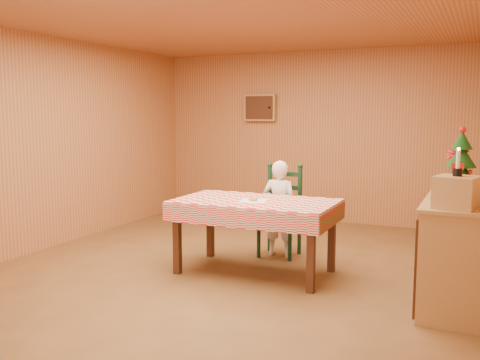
# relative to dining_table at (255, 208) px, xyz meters

# --- Properties ---
(ground) EXTENTS (6.00, 6.00, 0.00)m
(ground) POSITION_rel_dining_table_xyz_m (-0.24, -0.04, -0.69)
(ground) COLOR brown
(ground) RESTS_ON ground
(cabin_walls) EXTENTS (5.10, 6.05, 2.65)m
(cabin_walls) POSITION_rel_dining_table_xyz_m (-0.25, 0.49, 1.14)
(cabin_walls) COLOR #B67541
(cabin_walls) RESTS_ON ground
(dining_table) EXTENTS (1.66, 0.96, 0.77)m
(dining_table) POSITION_rel_dining_table_xyz_m (0.00, 0.00, 0.00)
(dining_table) COLOR #462412
(dining_table) RESTS_ON ground
(ladder_chair) EXTENTS (0.44, 0.40, 1.08)m
(ladder_chair) POSITION_rel_dining_table_xyz_m (0.00, 0.79, -0.18)
(ladder_chair) COLOR black
(ladder_chair) RESTS_ON ground
(seated_child) EXTENTS (0.41, 0.27, 1.12)m
(seated_child) POSITION_rel_dining_table_xyz_m (-0.00, 0.73, -0.13)
(seated_child) COLOR white
(seated_child) RESTS_ON ground
(napkin) EXTENTS (0.31, 0.31, 0.00)m
(napkin) POSITION_rel_dining_table_xyz_m (-0.00, -0.05, 0.08)
(napkin) COLOR white
(napkin) RESTS_ON dining_table
(donut) EXTENTS (0.10, 0.10, 0.03)m
(donut) POSITION_rel_dining_table_xyz_m (-0.00, -0.05, 0.10)
(donut) COLOR #C39046
(donut) RESTS_ON napkin
(shelf_unit) EXTENTS (0.54, 1.24, 0.93)m
(shelf_unit) POSITION_rel_dining_table_xyz_m (1.94, -0.19, -0.22)
(shelf_unit) COLOR tan
(shelf_unit) RESTS_ON ground
(crate) EXTENTS (0.36, 0.36, 0.25)m
(crate) POSITION_rel_dining_table_xyz_m (1.95, -0.59, 0.37)
(crate) COLOR tan
(crate) RESTS_ON shelf_unit
(christmas_tree) EXTENTS (0.34, 0.34, 0.62)m
(christmas_tree) POSITION_rel_dining_table_xyz_m (1.95, 0.06, 0.52)
(christmas_tree) COLOR #462412
(christmas_tree) RESTS_ON shelf_unit
(flower_arrangement) EXTENTS (0.28, 0.28, 0.41)m
(flower_arrangement) POSITION_rel_dining_table_xyz_m (1.90, 0.36, 0.45)
(flower_arrangement) COLOR #AF1410
(flower_arrangement) RESTS_ON shelf_unit
(candle_set) EXTENTS (0.07, 0.07, 0.22)m
(candle_set) POSITION_rel_dining_table_xyz_m (1.95, -0.59, 0.56)
(candle_set) COLOR black
(candle_set) RESTS_ON crate
(storage_bin) EXTENTS (0.48, 0.48, 0.36)m
(storage_bin) POSITION_rel_dining_table_xyz_m (1.93, -0.08, -0.51)
(storage_bin) COLOR black
(storage_bin) RESTS_ON ground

